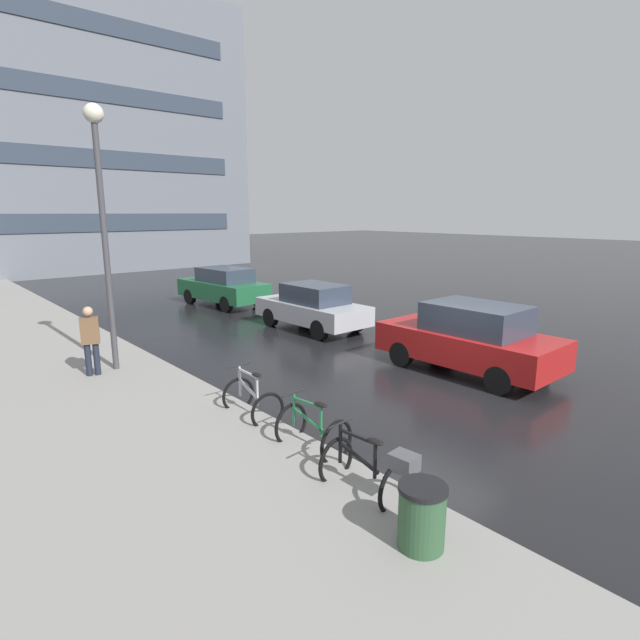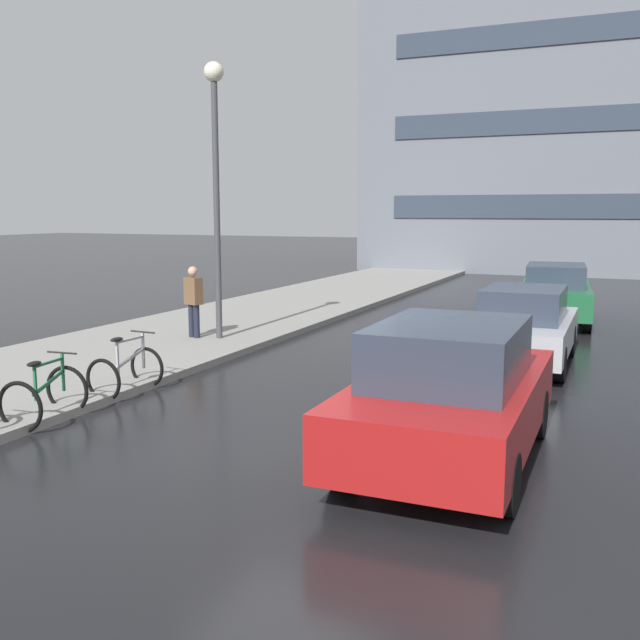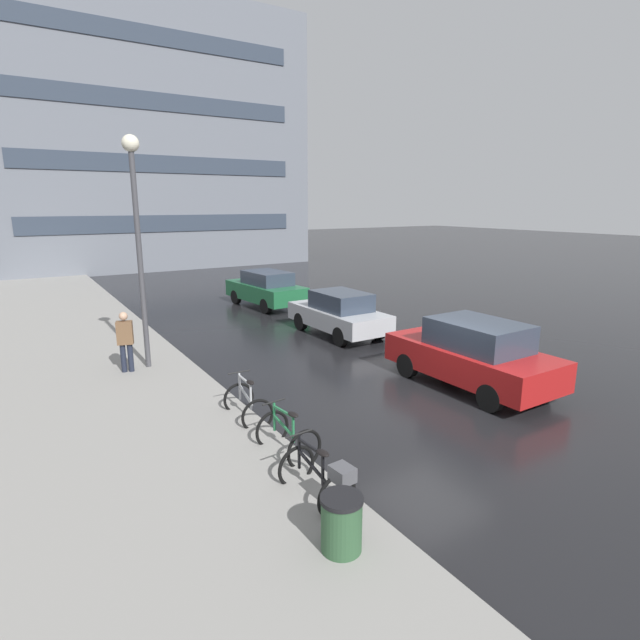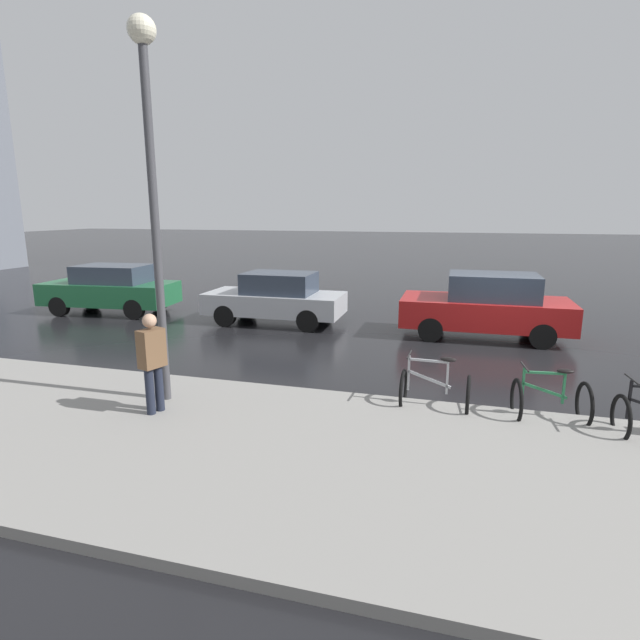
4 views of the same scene
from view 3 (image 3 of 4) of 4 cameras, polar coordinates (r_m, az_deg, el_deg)
ground_plane at (r=11.80m, az=12.08°, el=-9.68°), size 140.00×140.00×0.00m
sidewalk_kerb at (r=18.34m, az=-25.73°, el=-2.22°), size 4.80×60.00×0.14m
bicycle_nearest at (r=7.92m, az=0.17°, el=-17.50°), size 0.81×1.40×0.98m
bicycle_second at (r=9.28m, az=-3.73°, el=-13.20°), size 0.85×1.15×0.96m
bicycle_third at (r=10.76m, az=-8.26°, el=-9.54°), size 0.75×1.15×0.99m
car_red at (r=13.07m, az=17.05°, el=-3.72°), size 1.99×4.38×1.72m
car_silver at (r=17.48m, az=2.18°, el=0.79°), size 1.82×4.12×1.55m
car_green at (r=22.47m, az=-6.19°, el=3.59°), size 2.17×4.41×1.60m
pedestrian at (r=14.13m, az=-21.35°, el=-2.19°), size 0.45×0.35×1.77m
streetlamp at (r=13.95m, az=-20.24°, el=11.00°), size 0.43×0.43×6.21m
trash_bin at (r=6.96m, az=2.46°, el=-22.64°), size 0.56×0.56×0.90m
building_facade_main at (r=40.78m, az=-19.53°, el=18.69°), size 21.94×10.13×17.91m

